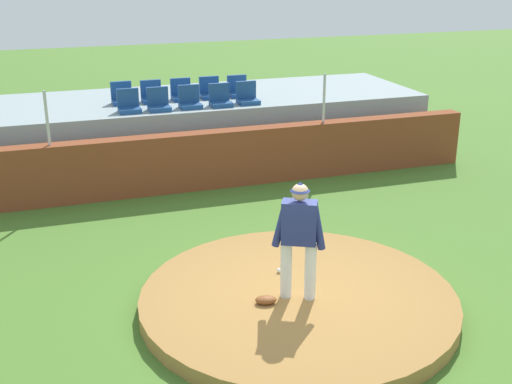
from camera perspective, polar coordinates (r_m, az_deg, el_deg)
The scene contains 19 objects.
ground_plane at distance 9.79m, azimuth 3.62°, elevation -9.84°, with size 60.00×60.00×0.00m, color #477329.
pitchers_mound at distance 9.73m, azimuth 3.64°, elevation -9.28°, with size 4.59×4.59×0.22m, color olive.
pitcher at distance 9.14m, azimuth 3.74°, elevation -3.47°, with size 0.72×0.45×1.74m.
baseball at distance 10.24m, azimuth 2.01°, elevation -6.77°, with size 0.07×0.07×0.07m, color white.
fielding_glove at distance 9.38m, azimuth 0.86°, elevation -9.28°, with size 0.30×0.20×0.11m, color brown.
brick_barrier at distance 14.37m, azimuth -4.53°, elevation 2.75°, with size 12.60×0.40×1.25m, color brown.
fence_post_left at distance 13.68m, azimuth -17.58°, elevation 6.10°, with size 0.06×0.06×1.09m, color silver.
fence_post_right at distance 14.96m, azimuth 5.89°, elevation 8.05°, with size 0.06×0.06×1.09m, color silver.
bleacher_platform at distance 16.53m, azimuth -6.55°, elevation 5.49°, with size 11.84×3.41×1.54m, color #8B9B9F.
stadium_chair_0 at distance 14.97m, azimuth -10.91°, elevation 7.39°, with size 0.48×0.44×0.50m.
stadium_chair_1 at distance 15.03m, azimuth -8.39°, elevation 7.59°, with size 0.48×0.44×0.50m.
stadium_chair_2 at distance 15.21m, azimuth -5.72°, elevation 7.84°, with size 0.48×0.44×0.50m.
stadium_chair_3 at distance 15.34m, azimuth -3.11°, elevation 8.02°, with size 0.48×0.44×0.50m.
stadium_chair_4 at distance 15.57m, azimuth -0.76°, elevation 8.23°, with size 0.48×0.44×0.50m.
stadium_chair_5 at distance 15.85m, azimuth -11.47°, elevation 8.04°, with size 0.48×0.44×0.50m.
stadium_chair_6 at distance 15.91m, azimuth -8.98°, elevation 8.24°, with size 0.48×0.44×0.50m.
stadium_chair_7 at distance 16.06m, azimuth -6.44°, elevation 8.47°, with size 0.48×0.44×0.50m.
stadium_chair_8 at distance 16.23m, azimuth -3.98°, elevation 8.66°, with size 0.48×0.44×0.50m.
stadium_chair_9 at distance 16.38m, azimuth -1.56°, elevation 8.81°, with size 0.48×0.44×0.50m.
Camera 1 is at (-3.27, -7.85, 4.85)m, focal length 46.40 mm.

